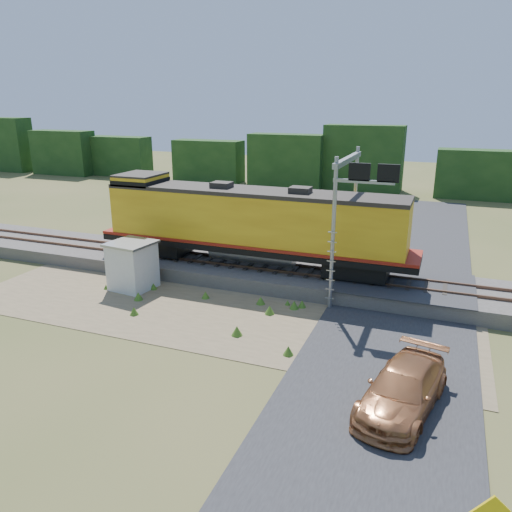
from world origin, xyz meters
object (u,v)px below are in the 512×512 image
at_px(locomotive, 248,223).
at_px(shed, 133,265).
at_px(signal_gantry, 352,191).
at_px(car, 403,389).

height_order(locomotive, shed, locomotive).
bearing_deg(shed, signal_gantry, 23.25).
distance_m(locomotive, car, 14.60).
xyz_separation_m(shed, signal_gantry, (11.30, 3.33, 4.31)).
xyz_separation_m(shed, car, (15.17, -6.41, -0.61)).
bearing_deg(shed, car, -16.08).
bearing_deg(car, locomotive, 145.43).
xyz_separation_m(locomotive, car, (9.89, -10.43, -2.60)).
relative_size(shed, signal_gantry, 0.35).
bearing_deg(signal_gantry, locomotive, 173.53).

